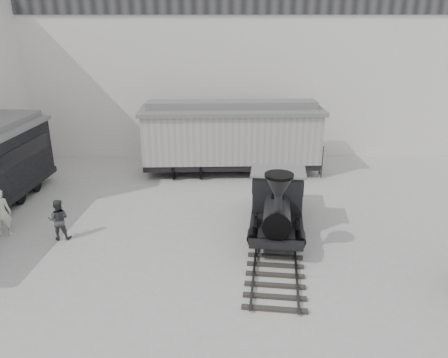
{
  "coord_description": "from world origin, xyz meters",
  "views": [
    {
      "loc": [
        -0.22,
        -11.42,
        7.97
      ],
      "look_at": [
        0.1,
        4.46,
        2.0
      ],
      "focal_mm": 35.0,
      "sensor_mm": 36.0,
      "label": 1
    }
  ],
  "objects_px": {
    "boxcar": "(231,136)",
    "locomotive": "(277,206)",
    "visitor_b": "(59,220)",
    "visitor_a": "(1,213)"
  },
  "relations": [
    {
      "from": "boxcar",
      "to": "locomotive",
      "type": "bearing_deg",
      "value": -78.87
    },
    {
      "from": "locomotive",
      "to": "visitor_b",
      "type": "relative_size",
      "value": 5.63
    },
    {
      "from": "locomotive",
      "to": "visitor_a",
      "type": "distance_m",
      "value": 10.47
    },
    {
      "from": "locomotive",
      "to": "visitor_b",
      "type": "bearing_deg",
      "value": -169.97
    },
    {
      "from": "boxcar",
      "to": "visitor_a",
      "type": "height_order",
      "value": "boxcar"
    },
    {
      "from": "locomotive",
      "to": "visitor_a",
      "type": "relative_size",
      "value": 4.68
    },
    {
      "from": "locomotive",
      "to": "boxcar",
      "type": "distance_m",
      "value": 7.32
    },
    {
      "from": "boxcar",
      "to": "visitor_a",
      "type": "bearing_deg",
      "value": -142.35
    },
    {
      "from": "locomotive",
      "to": "boxcar",
      "type": "bearing_deg",
      "value": 109.7
    },
    {
      "from": "visitor_a",
      "to": "visitor_b",
      "type": "bearing_deg",
      "value": 162.45
    }
  ]
}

